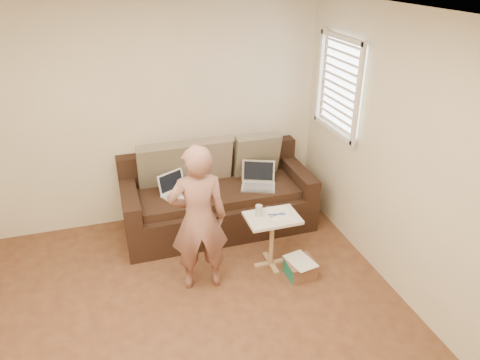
{
  "coord_description": "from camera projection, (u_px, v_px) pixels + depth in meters",
  "views": [
    {
      "loc": [
        -0.48,
        -2.69,
        2.95
      ],
      "look_at": [
        0.8,
        1.4,
        0.78
      ],
      "focal_mm": 33.26,
      "sensor_mm": 36.0,
      "label": 1
    }
  ],
  "objects": [
    {
      "name": "scissors",
      "position": [
        277.0,
        214.0,
        4.51
      ],
      "size": [
        0.2,
        0.14,
        0.02
      ],
      "primitive_type": null,
      "rotation": [
        0.0,
        0.0,
        -0.25
      ],
      "color": "silver",
      "rests_on": "side_table"
    },
    {
      "name": "window_blinds",
      "position": [
        339.0,
        85.0,
        4.78
      ],
      "size": [
        0.12,
        0.88,
        1.08
      ],
      "primitive_type": null,
      "color": "white",
      "rests_on": "wall_right"
    },
    {
      "name": "wall_right",
      "position": [
        427.0,
        177.0,
        3.7
      ],
      "size": [
        0.0,
        4.5,
        4.5
      ],
      "primitive_type": "plane",
      "rotation": [
        1.57,
        0.0,
        -1.57
      ],
      "color": "beige",
      "rests_on": "ground"
    },
    {
      "name": "pillow_left",
      "position": [
        162.0,
        165.0,
        5.11
      ],
      "size": [
        0.55,
        0.29,
        0.57
      ],
      "primitive_type": null,
      "rotation": [
        0.28,
        0.0,
        0.0
      ],
      "color": "#65594A",
      "rests_on": "sofa"
    },
    {
      "name": "floor",
      "position": [
        199.0,
        346.0,
        3.75
      ],
      "size": [
        4.5,
        4.5,
        0.0
      ],
      "primitive_type": "plane",
      "color": "#4D2A1C",
      "rests_on": "ground"
    },
    {
      "name": "pillow_mid",
      "position": [
        208.0,
        160.0,
        5.26
      ],
      "size": [
        0.55,
        0.27,
        0.57
      ],
      "primitive_type": null,
      "rotation": [
        0.24,
        0.0,
        0.0
      ],
      "color": "#695A4B",
      "rests_on": "sofa"
    },
    {
      "name": "side_table",
      "position": [
        272.0,
        241.0,
        4.63
      ],
      "size": [
        0.54,
        0.38,
        0.59
      ],
      "primitive_type": null,
      "color": "silver",
      "rests_on": "ground"
    },
    {
      "name": "paper_on_table",
      "position": [
        279.0,
        214.0,
        4.54
      ],
      "size": [
        0.25,
        0.33,
        0.0
      ],
      "primitive_type": null,
      "rotation": [
        0.0,
        0.0,
        -0.14
      ],
      "color": "white",
      "rests_on": "side_table"
    },
    {
      "name": "laptop_white",
      "position": [
        179.0,
        195.0,
        5.04
      ],
      "size": [
        0.42,
        0.38,
        0.25
      ],
      "primitive_type": null,
      "rotation": [
        0.0,
        0.0,
        0.5
      ],
      "color": "white",
      "rests_on": "sofa"
    },
    {
      "name": "wall_back",
      "position": [
        151.0,
        117.0,
        5.08
      ],
      "size": [
        4.0,
        0.0,
        4.0
      ],
      "primitive_type": "plane",
      "rotation": [
        1.57,
        0.0,
        0.0
      ],
      "color": "beige",
      "rests_on": "ground"
    },
    {
      "name": "drinking_glass",
      "position": [
        259.0,
        211.0,
        4.48
      ],
      "size": [
        0.07,
        0.07,
        0.12
      ],
      "primitive_type": null,
      "color": "silver",
      "rests_on": "side_table"
    },
    {
      "name": "sofa",
      "position": [
        218.0,
        195.0,
        5.24
      ],
      "size": [
        2.2,
        0.95,
        0.85
      ],
      "primitive_type": null,
      "color": "black",
      "rests_on": "ground"
    },
    {
      "name": "person",
      "position": [
        199.0,
        219.0,
        4.14
      ],
      "size": [
        0.58,
        0.42,
        1.51
      ],
      "primitive_type": "imported",
      "rotation": [
        0.0,
        0.0,
        3.05
      ],
      "color": "#86494C",
      "rests_on": "ground"
    },
    {
      "name": "laptop_silver",
      "position": [
        258.0,
        188.0,
        5.2
      ],
      "size": [
        0.47,
        0.41,
        0.26
      ],
      "primitive_type": null,
      "rotation": [
        0.0,
        0.0,
        -0.4
      ],
      "color": "#B7BABC",
      "rests_on": "sofa"
    },
    {
      "name": "pillow_right",
      "position": [
        257.0,
        155.0,
        5.39
      ],
      "size": [
        0.55,
        0.28,
        0.57
      ],
      "primitive_type": null,
      "rotation": [
        0.26,
        0.0,
        0.0
      ],
      "color": "#65594A",
      "rests_on": "sofa"
    },
    {
      "name": "ceiling",
      "position": [
        181.0,
        23.0,
        2.58
      ],
      "size": [
        4.5,
        4.5,
        0.0
      ],
      "primitive_type": "plane",
      "rotation": [
        3.14,
        0.0,
        0.0
      ],
      "color": "white",
      "rests_on": "wall_back"
    },
    {
      "name": "striped_box",
      "position": [
        300.0,
        268.0,
        4.55
      ],
      "size": [
        0.29,
        0.29,
        0.18
      ],
      "primitive_type": null,
      "color": "red",
      "rests_on": "ground"
    }
  ]
}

